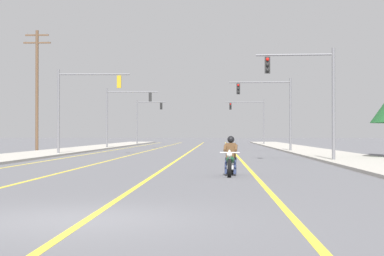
{
  "coord_description": "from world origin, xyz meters",
  "views": [
    {
      "loc": [
        2.52,
        -10.99,
        1.55
      ],
      "look_at": [
        1.2,
        21.21,
        1.84
      ],
      "focal_mm": 57.61,
      "sensor_mm": 36.0,
      "label": 1
    }
  ],
  "objects_px": {
    "traffic_signal_near_left": "(79,98)",
    "traffic_signal_far_right": "(252,115)",
    "motorcycle_with_rider": "(231,160)",
    "traffic_signal_near_right": "(311,87)",
    "traffic_signal_mid_left": "(122,108)",
    "utility_pole_left_near": "(37,87)",
    "traffic_signal_mid_right": "(272,103)",
    "traffic_signal_far_left": "(145,115)"
  },
  "relations": [
    {
      "from": "motorcycle_with_rider",
      "to": "utility_pole_left_near",
      "type": "xyz_separation_m",
      "value": [
        -15.77,
        29.02,
        4.95
      ]
    },
    {
      "from": "traffic_signal_near_left",
      "to": "traffic_signal_far_left",
      "type": "xyz_separation_m",
      "value": [
        0.09,
        39.97,
        -0.08
      ]
    },
    {
      "from": "traffic_signal_near_left",
      "to": "traffic_signal_mid_right",
      "type": "xyz_separation_m",
      "value": [
        14.62,
        7.47,
        -0.0
      ]
    },
    {
      "from": "traffic_signal_far_left",
      "to": "motorcycle_with_rider",
      "type": "bearing_deg",
      "value": -80.44
    },
    {
      "from": "motorcycle_with_rider",
      "to": "traffic_signal_mid_left",
      "type": "height_order",
      "value": "traffic_signal_mid_left"
    },
    {
      "from": "traffic_signal_near_left",
      "to": "traffic_signal_mid_left",
      "type": "bearing_deg",
      "value": 89.4
    },
    {
      "from": "traffic_signal_near_right",
      "to": "traffic_signal_mid_right",
      "type": "distance_m",
      "value": 18.0
    },
    {
      "from": "traffic_signal_near_right",
      "to": "traffic_signal_far_left",
      "type": "height_order",
      "value": "same"
    },
    {
      "from": "traffic_signal_far_left",
      "to": "utility_pole_left_near",
      "type": "bearing_deg",
      "value": -99.38
    },
    {
      "from": "traffic_signal_mid_right",
      "to": "utility_pole_left_near",
      "type": "relative_size",
      "value": 0.6
    },
    {
      "from": "motorcycle_with_rider",
      "to": "traffic_signal_mid_right",
      "type": "bearing_deg",
      "value": 81.91
    },
    {
      "from": "utility_pole_left_near",
      "to": "traffic_signal_near_right",
      "type": "bearing_deg",
      "value": -41.23
    },
    {
      "from": "traffic_signal_far_right",
      "to": "traffic_signal_mid_right",
      "type": "bearing_deg",
      "value": -90.33
    },
    {
      "from": "motorcycle_with_rider",
      "to": "traffic_signal_near_right",
      "type": "height_order",
      "value": "traffic_signal_near_right"
    },
    {
      "from": "traffic_signal_near_left",
      "to": "traffic_signal_mid_left",
      "type": "xyz_separation_m",
      "value": [
        0.2,
        18.69,
        0.0
      ]
    },
    {
      "from": "traffic_signal_mid_left",
      "to": "traffic_signal_near_left",
      "type": "bearing_deg",
      "value": -90.6
    },
    {
      "from": "traffic_signal_mid_right",
      "to": "traffic_signal_near_right",
      "type": "bearing_deg",
      "value": -88.45
    },
    {
      "from": "traffic_signal_near_right",
      "to": "traffic_signal_mid_right",
      "type": "xyz_separation_m",
      "value": [
        -0.49,
        17.99,
        0.06
      ]
    },
    {
      "from": "traffic_signal_near_right",
      "to": "traffic_signal_mid_left",
      "type": "height_order",
      "value": "same"
    },
    {
      "from": "traffic_signal_near_left",
      "to": "traffic_signal_far_right",
      "type": "height_order",
      "value": "same"
    },
    {
      "from": "motorcycle_with_rider",
      "to": "traffic_signal_near_left",
      "type": "relative_size",
      "value": 0.35
    },
    {
      "from": "utility_pole_left_near",
      "to": "traffic_signal_far_left",
      "type": "bearing_deg",
      "value": 80.62
    },
    {
      "from": "traffic_signal_near_right",
      "to": "traffic_signal_near_left",
      "type": "distance_m",
      "value": 18.41
    },
    {
      "from": "traffic_signal_far_left",
      "to": "traffic_signal_near_left",
      "type": "bearing_deg",
      "value": -90.13
    },
    {
      "from": "motorcycle_with_rider",
      "to": "traffic_signal_near_right",
      "type": "xyz_separation_m",
      "value": [
        4.63,
        11.15,
        3.47
      ]
    },
    {
      "from": "traffic_signal_mid_left",
      "to": "traffic_signal_far_left",
      "type": "height_order",
      "value": "same"
    },
    {
      "from": "traffic_signal_near_left",
      "to": "utility_pole_left_near",
      "type": "bearing_deg",
      "value": 125.75
    },
    {
      "from": "motorcycle_with_rider",
      "to": "utility_pole_left_near",
      "type": "distance_m",
      "value": 33.4
    },
    {
      "from": "motorcycle_with_rider",
      "to": "traffic_signal_far_right",
      "type": "height_order",
      "value": "traffic_signal_far_right"
    },
    {
      "from": "traffic_signal_near_right",
      "to": "traffic_signal_near_left",
      "type": "xyz_separation_m",
      "value": [
        -15.11,
        10.52,
        0.06
      ]
    },
    {
      "from": "motorcycle_with_rider",
      "to": "traffic_signal_near_right",
      "type": "relative_size",
      "value": 0.35
    },
    {
      "from": "motorcycle_with_rider",
      "to": "traffic_signal_near_left",
      "type": "height_order",
      "value": "traffic_signal_near_left"
    },
    {
      "from": "traffic_signal_far_left",
      "to": "traffic_signal_near_right",
      "type": "bearing_deg",
      "value": -73.44
    },
    {
      "from": "traffic_signal_far_right",
      "to": "utility_pole_left_near",
      "type": "xyz_separation_m",
      "value": [
        -20.1,
        -33.14,
        1.4
      ]
    },
    {
      "from": "traffic_signal_mid_left",
      "to": "utility_pole_left_near",
      "type": "xyz_separation_m",
      "value": [
        -5.49,
        -11.34,
        1.41
      ]
    },
    {
      "from": "traffic_signal_mid_right",
      "to": "traffic_signal_far_right",
      "type": "relative_size",
      "value": 1.0
    },
    {
      "from": "traffic_signal_near_left",
      "to": "traffic_signal_far_right",
      "type": "xyz_separation_m",
      "value": [
        14.81,
        40.49,
        0.01
      ]
    },
    {
      "from": "motorcycle_with_rider",
      "to": "traffic_signal_far_left",
      "type": "distance_m",
      "value": 62.6
    },
    {
      "from": "traffic_signal_far_right",
      "to": "utility_pole_left_near",
      "type": "bearing_deg",
      "value": -121.24
    },
    {
      "from": "traffic_signal_mid_left",
      "to": "motorcycle_with_rider",
      "type": "bearing_deg",
      "value": -75.71
    },
    {
      "from": "traffic_signal_near_left",
      "to": "traffic_signal_mid_left",
      "type": "distance_m",
      "value": 18.69
    },
    {
      "from": "traffic_signal_mid_right",
      "to": "traffic_signal_near_left",
      "type": "bearing_deg",
      "value": -152.94
    }
  ]
}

